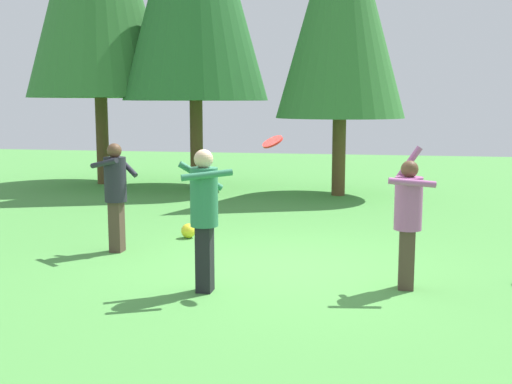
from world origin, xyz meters
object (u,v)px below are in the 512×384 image
person_bystander (116,188)px  frisbee (273,142)px  person_thrower (408,213)px  person_catcher (204,208)px  tree_center (342,2)px  ball_yellow (188,231)px

person_bystander → frisbee: 3.13m
person_thrower → person_catcher: bearing=6.7°
person_catcher → tree_center: bearing=55.9°
person_catcher → ball_yellow: person_catcher is taller
tree_center → person_catcher: bearing=-97.6°
person_catcher → ball_yellow: bearing=84.3°
tree_center → frisbee: bearing=-92.5°
person_thrower → person_catcher: (-2.44, -0.59, 0.09)m
person_thrower → ball_yellow: (-3.55, 2.32, -0.84)m
person_catcher → person_bystander: (-1.91, 1.75, -0.04)m
frisbee → ball_yellow: bearing=126.7°
person_catcher → person_bystander: person_catcher is taller
tree_center → person_bystander: bearing=-114.3°
person_thrower → person_bystander: bearing=-21.8°
person_catcher → tree_center: size_ratio=0.23×
person_thrower → tree_center: tree_center is taller
frisbee → tree_center: size_ratio=0.05×
person_catcher → frisbee: 1.17m
person_thrower → frisbee: (-1.67, -0.20, 0.87)m
person_bystander → ball_yellow: bearing=82.1°
person_bystander → person_catcher: bearing=-15.6°
ball_yellow → frisbee: bearing=-53.3°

